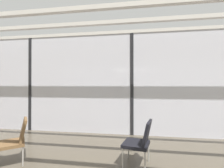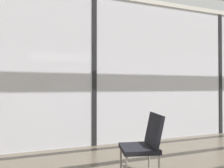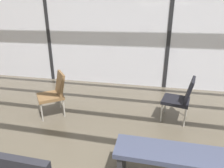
# 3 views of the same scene
# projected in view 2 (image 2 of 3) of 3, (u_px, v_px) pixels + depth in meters

# --- Properties ---
(glass_curtain_wall) EXTENTS (14.00, 0.08, 3.18)m
(glass_curtain_wall) POSITION_uv_depth(u_px,v_px,m) (94.00, 70.00, 4.65)
(glass_curtain_wall) COLOR silver
(glass_curtain_wall) RESTS_ON ground
(window_mullion_1) EXTENTS (0.10, 0.12, 3.18)m
(window_mullion_1) POSITION_uv_depth(u_px,v_px,m) (94.00, 70.00, 4.65)
(window_mullion_1) COLOR black
(window_mullion_1) RESTS_ON ground
(window_mullion_2) EXTENTS (0.10, 0.12, 3.18)m
(window_mullion_2) POSITION_uv_depth(u_px,v_px,m) (219.00, 74.00, 5.87)
(window_mullion_2) COLOR black
(window_mullion_2) RESTS_ON ground
(parked_airplane) EXTENTS (11.47, 3.74, 3.74)m
(parked_airplane) POSITION_uv_depth(u_px,v_px,m) (26.00, 72.00, 8.94)
(parked_airplane) COLOR silver
(parked_airplane) RESTS_ON ground
(lounge_chair_0) EXTENTS (0.62, 0.58, 0.87)m
(lounge_chair_0) POSITION_uv_depth(u_px,v_px,m) (145.00, 141.00, 2.97)
(lounge_chair_0) COLOR black
(lounge_chair_0) RESTS_ON ground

